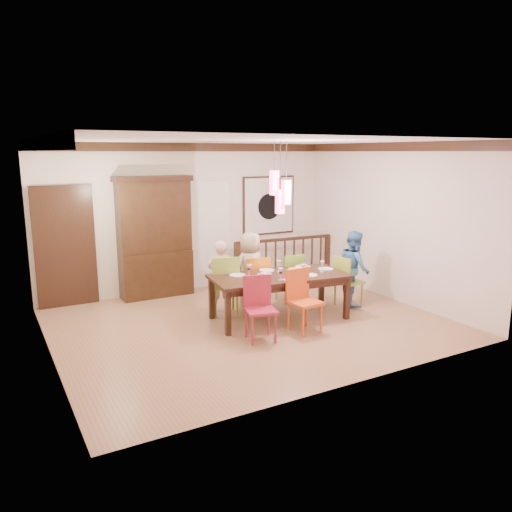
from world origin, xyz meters
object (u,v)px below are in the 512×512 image
dining_table (279,280)px  person_far_mid (250,269)px  chair_far_left (224,280)px  china_hutch (155,237)px  person_end_right (354,268)px  balustrade (285,259)px  chair_end_right (349,278)px  person_far_left (220,276)px

dining_table → person_far_mid: 0.90m
chair_far_left → china_hutch: china_hutch is taller
china_hutch → person_end_right: size_ratio=1.69×
chair_far_left → balustrade: bearing=-131.8°
chair_far_left → chair_end_right: 2.25m
china_hutch → person_far_mid: (1.29, -1.43, -0.48)m
person_far_mid → person_far_left: bearing=-3.5°
china_hutch → person_far_left: (0.66, -1.49, -0.52)m
person_far_left → person_far_mid: size_ratio=0.94×
china_hutch → balustrade: (2.71, -0.35, -0.65)m
person_far_left → chair_end_right: bearing=176.7°
chair_far_left → balustrade: 2.41m
person_far_mid → dining_table: bearing=84.1°
china_hutch → balustrade: 2.81m
balustrade → person_end_right: bearing=-79.6°
chair_end_right → china_hutch: bearing=44.6°
dining_table → person_far_left: bearing=136.7°
china_hutch → person_far_mid: bearing=-47.9°
chair_end_right → balustrade: size_ratio=0.40×
dining_table → chair_end_right: bearing=7.0°
person_far_mid → china_hutch: bearing=-57.3°
china_hutch → balustrade: size_ratio=0.99×
chair_end_right → person_far_mid: bearing=53.5°
person_far_mid → person_end_right: 1.87m
dining_table → chair_end_right: chair_end_right is taller
person_far_left → person_far_mid: (0.63, 0.06, 0.04)m
chair_far_left → balustrade: chair_far_left is taller
chair_far_left → person_end_right: 2.37m
dining_table → person_far_mid: bearing=100.8°
chair_end_right → person_far_mid: person_far_mid is taller
person_far_left → person_far_mid: 0.63m
chair_end_right → dining_table: bearing=83.9°
dining_table → person_end_right: size_ratio=1.73×
chair_end_right → person_far_left: bearing=62.9°
chair_far_left → china_hutch: 1.85m
chair_far_left → person_far_mid: person_far_mid is taller
dining_table → person_far_mid: size_ratio=1.75×
dining_table → china_hutch: 2.73m
dining_table → chair_end_right: (1.46, -0.01, -0.14)m
china_hutch → person_end_right: bearing=-38.1°
chair_far_left → person_far_left: person_far_left is taller
balustrade → person_far_mid: bearing=-139.0°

